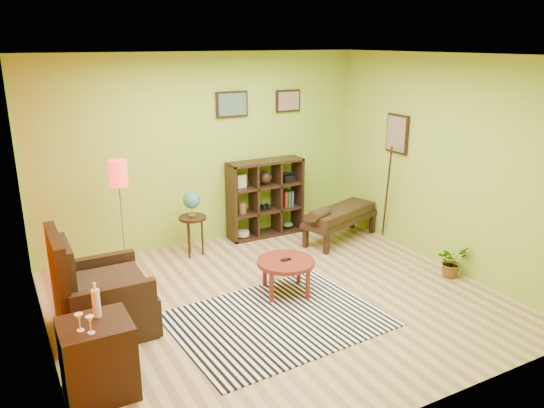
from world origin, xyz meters
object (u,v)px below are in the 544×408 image
potted_plant (451,264)px  globe_table (192,207)px  coffee_table (286,265)px  side_cabinet (98,358)px  bench (339,216)px  armchair (99,300)px  floor_lamp (119,184)px  cube_shelf (266,198)px

potted_plant → globe_table: bearing=140.0°
coffee_table → potted_plant: (2.13, -0.61, -0.20)m
coffee_table → side_cabinet: bearing=-159.0°
globe_table → bench: 2.24m
armchair → bench: armchair is taller
floor_lamp → globe_table: 1.24m
floor_lamp → globe_table: bearing=19.7°
armchair → globe_table: (1.59, 1.46, 0.37)m
side_cabinet → potted_plant: side_cabinet is taller
globe_table → armchair: bearing=-137.4°
side_cabinet → cube_shelf: bearing=42.1°
bench → coffee_table: bearing=-144.2°
globe_table → cube_shelf: 1.34m
globe_table → potted_plant: 3.56m
floor_lamp → cube_shelf: size_ratio=1.31×
cube_shelf → coffee_table: bearing=-111.3°
floor_lamp → globe_table: size_ratio=1.66×
floor_lamp → globe_table: (1.05, 0.37, -0.56)m
globe_table → potted_plant: bearing=-40.0°
cube_shelf → side_cabinet: bearing=-137.9°
coffee_table → cube_shelf: bearing=68.7°
potted_plant → coffee_table: bearing=163.9°
coffee_table → armchair: (-2.15, 0.19, -0.02)m
armchair → cube_shelf: 3.37m
floor_lamp → potted_plant: floor_lamp is taller
coffee_table → cube_shelf: cube_shelf is taller
bench → potted_plant: bench is taller
cube_shelf → bench: (0.85, -0.76, -0.20)m
side_cabinet → cube_shelf: cube_shelf is taller
coffee_table → globe_table: bearing=108.9°
bench → armchair: bearing=-165.6°
armchair → bench: bearing=14.4°
globe_table → potted_plant: globe_table is taller
armchair → cube_shelf: cube_shelf is taller
armchair → side_cabinet: size_ratio=1.14×
coffee_table → side_cabinet: (-2.37, -0.91, -0.02)m
side_cabinet → potted_plant: 4.51m
globe_table → bench: (2.16, -0.50, -0.32)m
armchair → bench: (3.75, 0.96, 0.06)m
floor_lamp → bench: bearing=-2.3°
armchair → globe_table: 2.19m
potted_plant → cube_shelf: bearing=118.8°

